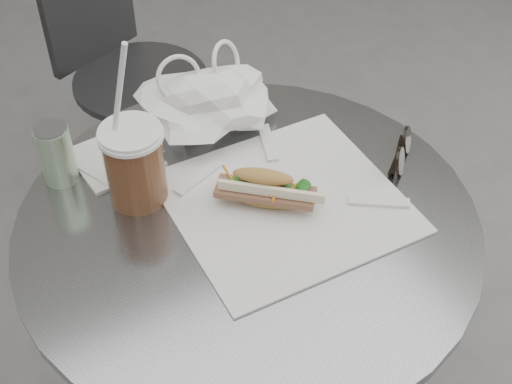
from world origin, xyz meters
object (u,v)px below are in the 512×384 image
banh_mi (264,189)px  drink_can (56,154)px  sunglasses (402,152)px  iced_coffee (135,163)px  cafe_table (249,319)px  chair_far (136,111)px

banh_mi → drink_can: drink_can is taller
banh_mi → sunglasses: (0.27, -0.02, -0.02)m
banh_mi → drink_can: size_ratio=1.79×
banh_mi → iced_coffee: 0.21m
iced_coffee → sunglasses: 0.47m
cafe_table → chair_far: cafe_table is taller
banh_mi → drink_can: bearing=-178.9°
chair_far → drink_can: 0.89m
chair_far → iced_coffee: 0.95m
cafe_table → sunglasses: bearing=-1.9°
cafe_table → sunglasses: size_ratio=7.80×
banh_mi → iced_coffee: iced_coffee is taller
chair_far → banh_mi: 1.00m
chair_far → drink_can: size_ratio=6.30×
iced_coffee → drink_can: 0.15m
banh_mi → sunglasses: size_ratio=2.05×
banh_mi → cafe_table: bearing=-118.9°
chair_far → iced_coffee: (-0.26, -0.76, 0.50)m
banh_mi → iced_coffee: size_ratio=0.65×
cafe_table → chair_far: size_ratio=1.08×
banh_mi → drink_can: 0.36m
chair_far → iced_coffee: iced_coffee is taller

